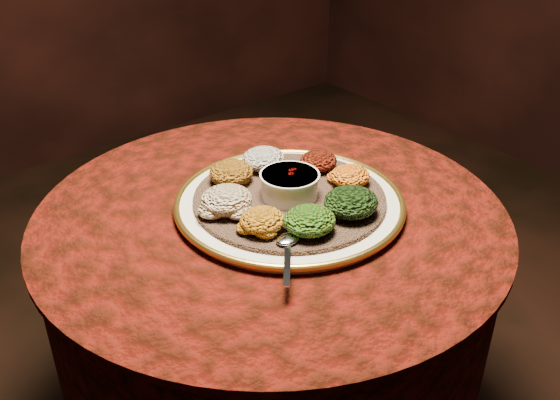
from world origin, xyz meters
TOP-DOWN VIEW (x-y plane):
  - table at (0.00, 0.00)m, footprint 0.96×0.96m
  - platter at (0.04, -0.02)m, footprint 0.56×0.56m
  - injera at (0.04, -0.02)m, footprint 0.43×0.43m
  - stew_bowl at (0.04, -0.02)m, footprint 0.12×0.12m
  - spoon at (-0.08, -0.15)m, footprint 0.12×0.12m
  - portion_ayib at (0.07, 0.11)m, footprint 0.09×0.09m
  - portion_kitfo at (0.16, 0.04)m, footprint 0.08×0.08m
  - portion_tikil at (0.16, -0.06)m, footprint 0.08×0.08m
  - portion_gomen at (0.08, -0.14)m, footprint 0.11×0.10m
  - portion_mixveg at (-0.02, -0.14)m, footprint 0.10×0.09m
  - portion_kik at (-0.08, -0.08)m, footprint 0.09×0.08m
  - portion_timatim at (-0.10, 0.02)m, footprint 0.10×0.10m
  - portion_shiro at (-0.02, 0.11)m, footprint 0.09×0.09m

SIDE VIEW (x-z plane):
  - table at x=0.00m, z-range 0.19..0.92m
  - platter at x=0.04m, z-range 0.73..0.76m
  - injera at x=0.04m, z-range 0.75..0.76m
  - spoon at x=-0.08m, z-range 0.76..0.77m
  - portion_kitfo at x=0.16m, z-range 0.76..0.80m
  - portion_tikil at x=0.16m, z-range 0.76..0.80m
  - portion_kik at x=-0.08m, z-range 0.76..0.80m
  - portion_shiro at x=-0.02m, z-range 0.76..0.81m
  - portion_ayib at x=0.07m, z-range 0.76..0.81m
  - portion_mixveg at x=-0.02m, z-range 0.76..0.81m
  - portion_timatim at x=-0.10m, z-range 0.76..0.81m
  - portion_gomen at x=0.08m, z-range 0.76..0.81m
  - stew_bowl at x=0.04m, z-range 0.77..0.82m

